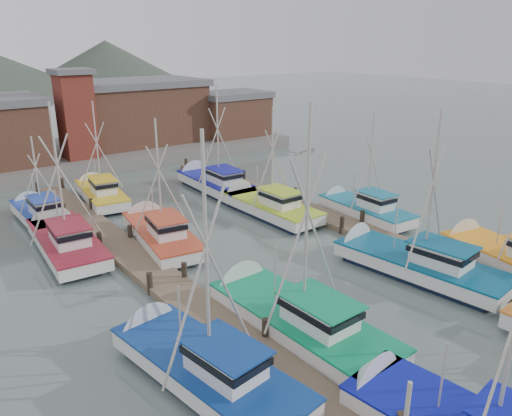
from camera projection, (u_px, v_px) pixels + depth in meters
ground at (331, 286)px, 26.38m from camera, size 260.00×260.00×0.00m
dock_left at (177, 292)px, 25.37m from camera, size 2.30×46.00×1.50m
dock_right at (362, 231)px, 33.36m from camera, size 2.30×46.00×1.50m
quay at (87, 153)px, 54.13m from camera, size 44.00×16.00×1.20m
shed_center at (136, 111)px, 56.24m from camera, size 14.84×9.54×6.90m
shed_right at (232, 113)px, 60.52m from camera, size 8.48×6.36×5.20m
lookout_tower at (76, 113)px, 48.37m from camera, size 3.60×3.60×8.50m
boat_4 at (291, 316)px, 22.30m from camera, size 4.46×10.20×11.14m
boat_5 at (410, 262)px, 27.70m from camera, size 4.28×10.30×10.11m
boat_6 at (198, 363)px, 19.02m from camera, size 4.26×9.68×10.58m
boat_7 at (511, 258)px, 28.19m from camera, size 4.72×9.88×11.19m
boat_8 at (159, 232)px, 31.88m from camera, size 4.17×9.44×8.85m
boat_9 at (266, 205)px, 37.06m from camera, size 3.60×9.35×8.86m
boat_10 at (64, 240)px, 30.69m from camera, size 4.12×9.81×10.02m
boat_11 at (361, 209)px, 36.36m from camera, size 3.39×8.22×8.42m
boat_12 at (100, 193)px, 40.02m from camera, size 3.61×8.66×8.69m
boat_13 at (214, 183)px, 42.85m from camera, size 3.98×9.95×9.82m
boat_14 at (40, 214)px, 35.20m from camera, size 2.92×8.15×6.94m
gull_near at (304, 155)px, 21.85m from camera, size 1.51×0.66×0.24m
gull_far at (301, 152)px, 26.54m from camera, size 1.55×0.65×0.24m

